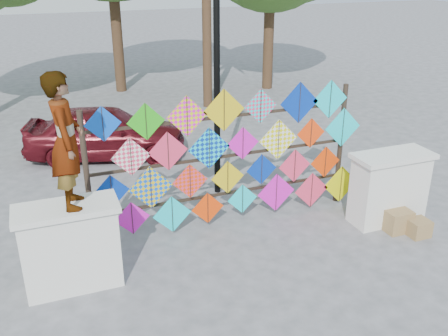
{
  "coord_description": "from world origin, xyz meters",
  "views": [
    {
      "loc": [
        -2.85,
        -6.55,
        4.37
      ],
      "look_at": [
        -0.1,
        0.6,
        1.13
      ],
      "focal_mm": 40.0,
      "sensor_mm": 36.0,
      "label": 1
    }
  ],
  "objects_px": {
    "vendor_woman": "(66,141)",
    "lamppost": "(217,58)",
    "kite_rack": "(234,158)",
    "sedan": "(106,132)"
  },
  "relations": [
    {
      "from": "vendor_woman",
      "to": "lamppost",
      "type": "bearing_deg",
      "value": -46.06
    },
    {
      "from": "kite_rack",
      "to": "vendor_woman",
      "type": "bearing_deg",
      "value": -161.04
    },
    {
      "from": "vendor_woman",
      "to": "lamppost",
      "type": "distance_m",
      "value": 3.66
    },
    {
      "from": "kite_rack",
      "to": "vendor_woman",
      "type": "height_order",
      "value": "vendor_woman"
    },
    {
      "from": "sedan",
      "to": "lamppost",
      "type": "bearing_deg",
      "value": -131.02
    },
    {
      "from": "vendor_woman",
      "to": "sedan",
      "type": "relative_size",
      "value": 0.5
    },
    {
      "from": "kite_rack",
      "to": "sedan",
      "type": "xyz_separation_m",
      "value": [
        -1.59,
        3.99,
        -0.61
      ]
    },
    {
      "from": "vendor_woman",
      "to": "lamppost",
      "type": "height_order",
      "value": "lamppost"
    },
    {
      "from": "vendor_woman",
      "to": "sedan",
      "type": "height_order",
      "value": "vendor_woman"
    },
    {
      "from": "kite_rack",
      "to": "vendor_woman",
      "type": "relative_size",
      "value": 2.73
    }
  ]
}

